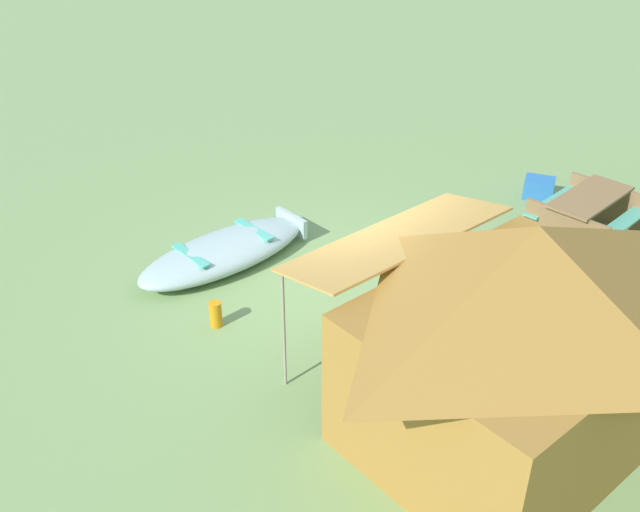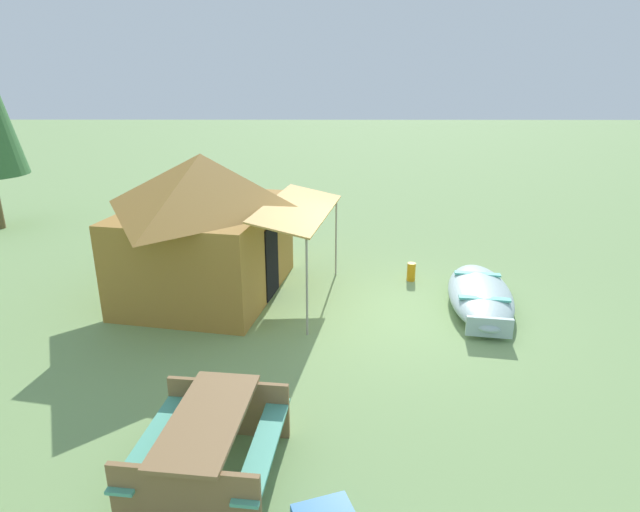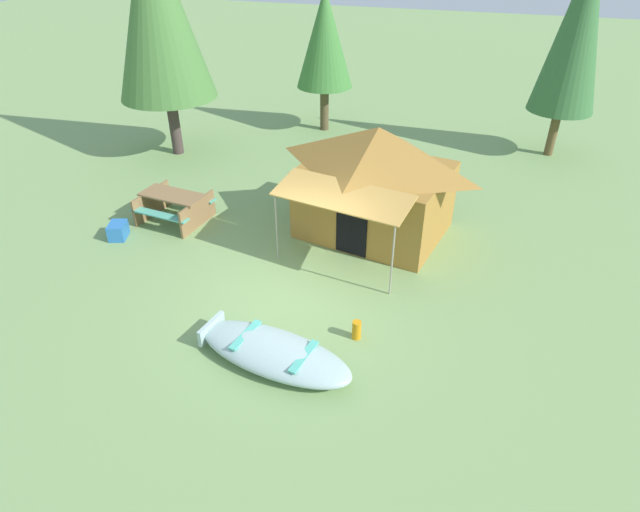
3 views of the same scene
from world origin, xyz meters
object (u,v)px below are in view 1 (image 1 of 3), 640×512
Objects in this scene: picnic_table at (588,211)px; fuel_can at (216,314)px; canvas_cabin_tent at (520,334)px; beached_rowboat at (225,251)px; cooler_box at (539,188)px.

fuel_can is (5.57, -2.97, -0.27)m from picnic_table.
beached_rowboat is at bearing -97.04° from canvas_cabin_tent.
cooler_box is at bearing -126.30° from picnic_table.
fuel_can is (6.44, -1.78, -0.00)m from cooler_box.
canvas_cabin_tent is 11.25× the size of fuel_can.
canvas_cabin_tent is at bearing 11.59° from picnic_table.
cooler_box reaches higher than fuel_can.
fuel_can is at bearing -28.11° from picnic_table.
beached_rowboat reaches higher than cooler_box.
picnic_table is (-4.96, -1.02, -0.92)m from canvas_cabin_tent.
beached_rowboat is at bearing -42.89° from picnic_table.
picnic_table is 4.73× the size of fuel_can.
cooler_box is (-5.84, -2.21, -1.19)m from canvas_cabin_tent.
beached_rowboat is 5.93m from picnic_table.
picnic_table is at bearing 53.70° from cooler_box.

